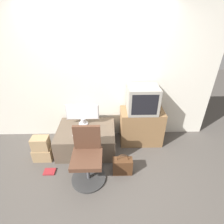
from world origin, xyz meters
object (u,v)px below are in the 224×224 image
Objects in this scene: book at (50,172)px; mouse at (97,133)px; handbag at (122,166)px; main_monitor at (83,114)px; crt_tv at (143,99)px; cardboard_box_lower at (43,154)px; keyboard at (83,134)px; office_chair at (87,159)px.

mouse is at bearing 29.53° from book.
handbag is (0.43, -0.47, -0.31)m from mouse.
handbag is (0.70, -0.81, -0.52)m from main_monitor.
cardboard_box_lower is at bearing -165.59° from crt_tv.
handbag reaches higher than book.
keyboard is at bearing 39.25° from book.
book is (-1.21, 0.03, -0.14)m from handbag.
cardboard_box_lower is 0.38m from book.
office_chair is 2.70× the size of cardboard_box_lower.
cardboard_box_lower is at bearing 153.99° from office_chair.
handbag is (-0.40, -0.81, -0.80)m from crt_tv.
crt_tv is 0.61× the size of office_chair.
keyboard is 0.68× the size of crt_tv.
mouse is (0.27, -0.34, -0.21)m from main_monitor.
office_chair is at bearing -137.16° from crt_tv.
book is at bearing -154.21° from crt_tv.
handbag is 1.22m from book.
book is at bearing -123.15° from main_monitor.
main_monitor is at bearing 56.85° from book.
handbag is at bearing 7.19° from office_chair.
handbag is 2.13× the size of book.
mouse is (0.23, -0.00, 0.01)m from keyboard.
crt_tv is at bearing 22.06° from mouse.
crt_tv reaches higher than book.
crt_tv is 2.94× the size of book.
cardboard_box_lower is at bearing 120.27° from book.
mouse is 0.14× the size of handbag.
crt_tv reaches higher than office_chair.
office_chair is (0.16, -0.88, -0.28)m from main_monitor.
office_chair is (-0.11, -0.54, -0.07)m from mouse.
crt_tv reaches higher than main_monitor.
crt_tv is at bearing 14.41° from cardboard_box_lower.
keyboard is 1.98× the size of book.
main_monitor reaches higher than mouse.
handbag is at bearing -13.94° from cardboard_box_lower.
book is at bearing 178.60° from handbag.
keyboard is 0.23m from mouse.
office_chair is at bearing -26.01° from cardboard_box_lower.
office_chair is 2.25× the size of handbag.
keyboard reaches higher than cardboard_box_lower.
crt_tv is 1.66× the size of cardboard_box_lower.
main_monitor is 0.48m from mouse.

